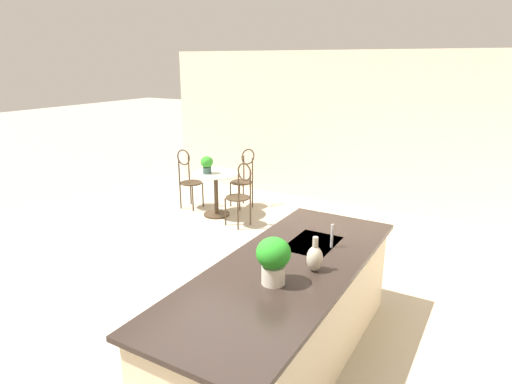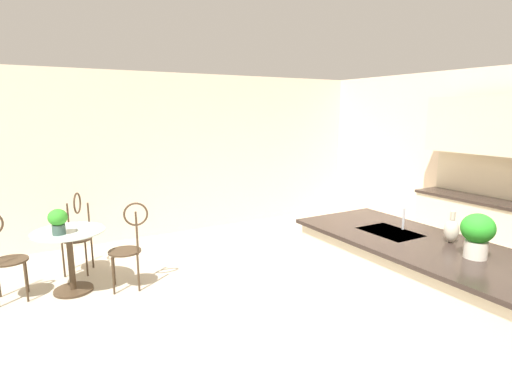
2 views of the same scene
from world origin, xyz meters
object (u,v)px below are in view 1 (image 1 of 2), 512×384
Objects in this scene: chair_by_island at (244,175)px; chair_toward_desk at (240,191)px; bistro_table at (216,190)px; chair_near_window at (188,176)px; potted_plant_counter_near at (273,258)px; potted_plant_on_table at (207,164)px; vase_on_counter at (315,258)px.

chair_toward_desk is (0.87, 0.47, 0.00)m from chair_by_island.
chair_toward_desk is at bearing 70.00° from bistro_table.
potted_plant_counter_near is (3.23, 3.41, 0.56)m from chair_near_window.
chair_toward_desk reaches higher than bistro_table.
potted_plant_on_table is (0.10, -0.10, 0.46)m from bistro_table.
chair_by_island is at bearing -140.89° from vase_on_counter.
chair_by_island is 3.60× the size of potted_plant_on_table.
potted_plant_on_table is 4.04m from vase_on_counter.
bistro_table is at bearing 81.05° from chair_near_window.
potted_plant_on_table is at bearing -131.44° from vase_on_counter.
potted_plant_on_table is at bearing 70.24° from chair_near_window.
potted_plant_counter_near reaches higher than potted_plant_on_table.
chair_near_window and chair_by_island have the same top height.
bistro_table is 2.18× the size of potted_plant_counter_near.
potted_plant_counter_near is at bearing 41.30° from bistro_table.
potted_plant_on_table is (-0.13, -0.72, 0.33)m from chair_toward_desk.
chair_near_window is 0.98m from chair_by_island.
chair_by_island reaches higher than potted_plant_on_table.
bistro_table is 0.48m from potted_plant_on_table.
chair_by_island is (-0.53, 0.82, 0.00)m from chair_near_window.
potted_plant_on_table is at bearing -100.09° from chair_toward_desk.
chair_toward_desk is at bearing 75.56° from chair_near_window.
potted_plant_on_table is (0.74, -0.26, 0.33)m from chair_by_island.
potted_plant_on_table is (0.20, 0.57, 0.33)m from chair_near_window.
vase_on_counter is at bearing 51.33° from chair_near_window.
chair_near_window is 1.00× the size of chair_toward_desk.
potted_plant_on_table is 4.15m from potted_plant_counter_near.
bistro_table is at bearing -13.68° from chair_by_island.
bistro_table is 2.78× the size of vase_on_counter.
chair_by_island is at bearing -145.48° from potted_plant_counter_near.
vase_on_counter is (2.54, 2.30, 0.46)m from chair_toward_desk.
chair_by_island is 3.62× the size of vase_on_counter.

